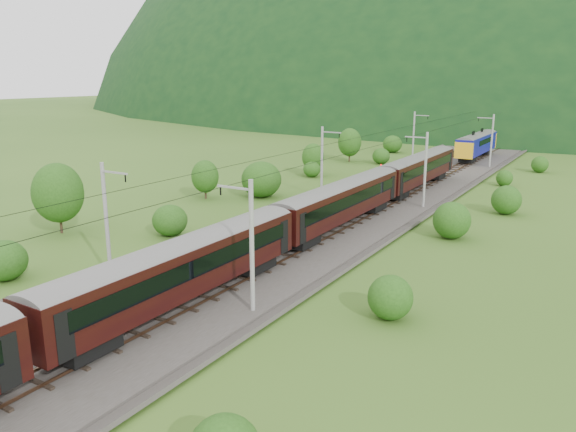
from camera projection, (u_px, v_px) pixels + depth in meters
The scene contains 15 objects.
ground at pixel (176, 294), 37.08m from camera, with size 600.00×600.00×0.00m, color #33551A.
railbed at pixel (261, 252), 45.32m from camera, with size 14.00×220.00×0.30m, color #38332D.
track_left at pixel (237, 245), 46.48m from camera, with size 2.40×220.00×0.27m.
track_right at pixel (286, 255), 44.05m from camera, with size 2.40×220.00×0.27m.
catenary_left at pixel (322, 159), 65.56m from camera, with size 2.54×192.28×8.00m.
catenary_right at pixel (425, 168), 59.37m from camera, with size 2.54×192.28×8.00m.
overhead_wires at pixel (260, 167), 43.62m from camera, with size 4.83×198.00×0.03m.
mountain_main at pixel (572, 107), 252.25m from camera, with size 504.00×360.00×244.00m, color black.
mountain_ridge at pixel (363, 98), 346.00m from camera, with size 336.00×280.00×132.00m, color black.
train at pixel (178, 261), 33.18m from camera, with size 2.84×156.47×4.93m.
hazard_post_near at pixel (370, 194), 63.61m from camera, with size 0.15×0.15×1.37m, color red.
hazard_post_far at pixel (424, 172), 77.06m from camera, with size 0.18×0.18×1.69m, color red.
signal at pixel (381, 171), 75.81m from camera, with size 0.23×0.23×2.09m.
vegetation_left at pixel (179, 193), 57.16m from camera, with size 13.50×142.71×6.49m.
vegetation_right at pixel (422, 259), 40.17m from camera, with size 6.41×108.92×2.96m.
Camera 1 is at (24.41, -25.74, 14.08)m, focal length 35.00 mm.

